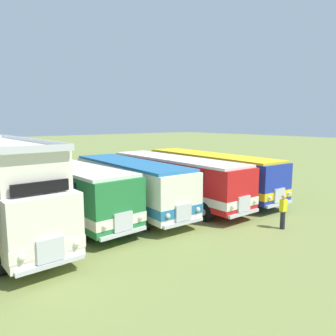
{
  "coord_description": "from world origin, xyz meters",
  "views": [
    {
      "loc": [
        -6.6,
        -15.87,
        5.31
      ],
      "look_at": [
        6.14,
        -0.29,
        2.35
      ],
      "focal_mm": 34.33,
      "sensor_mm": 36.0,
      "label": 1
    }
  ],
  "objects_px": {
    "bus_fourth_in_row": "(71,189)",
    "bus_seventh_in_row": "(209,171)",
    "bus_sixth_in_row": "(174,176)",
    "marshal_person": "(283,211)",
    "bus_third_in_row": "(4,186)",
    "bus_fifth_in_row": "(130,182)"
  },
  "relations": [
    {
      "from": "bus_sixth_in_row",
      "to": "marshal_person",
      "type": "height_order",
      "value": "bus_sixth_in_row"
    },
    {
      "from": "bus_sixth_in_row",
      "to": "marshal_person",
      "type": "relative_size",
      "value": 6.6
    },
    {
      "from": "bus_seventh_in_row",
      "to": "bus_fifth_in_row",
      "type": "bearing_deg",
      "value": 179.71
    },
    {
      "from": "bus_third_in_row",
      "to": "bus_sixth_in_row",
      "type": "height_order",
      "value": "bus_third_in_row"
    },
    {
      "from": "bus_sixth_in_row",
      "to": "bus_fourth_in_row",
      "type": "bearing_deg",
      "value": 175.08
    },
    {
      "from": "bus_third_in_row",
      "to": "bus_fourth_in_row",
      "type": "xyz_separation_m",
      "value": [
        3.32,
        0.37,
        -0.61
      ]
    },
    {
      "from": "bus_third_in_row",
      "to": "bus_fifth_in_row",
      "type": "xyz_separation_m",
      "value": [
        6.65,
        -0.12,
        -0.61
      ]
    },
    {
      "from": "bus_fifth_in_row",
      "to": "bus_sixth_in_row",
      "type": "xyz_separation_m",
      "value": [
        3.32,
        -0.08,
        0.01
      ]
    },
    {
      "from": "bus_sixth_in_row",
      "to": "marshal_person",
      "type": "xyz_separation_m",
      "value": [
        0.86,
        -7.32,
        -0.87
      ]
    },
    {
      "from": "bus_fifth_in_row",
      "to": "bus_seventh_in_row",
      "type": "xyz_separation_m",
      "value": [
        6.65,
        -0.03,
        0.01
      ]
    },
    {
      "from": "bus_third_in_row",
      "to": "bus_seventh_in_row",
      "type": "height_order",
      "value": "bus_third_in_row"
    },
    {
      "from": "bus_fourth_in_row",
      "to": "bus_seventh_in_row",
      "type": "distance_m",
      "value": 9.99
    },
    {
      "from": "bus_fourth_in_row",
      "to": "bus_sixth_in_row",
      "type": "xyz_separation_m",
      "value": [
        6.65,
        -0.57,
        0.01
      ]
    },
    {
      "from": "bus_third_in_row",
      "to": "marshal_person",
      "type": "relative_size",
      "value": 6.38
    },
    {
      "from": "bus_sixth_in_row",
      "to": "bus_seventh_in_row",
      "type": "height_order",
      "value": "same"
    },
    {
      "from": "bus_fourth_in_row",
      "to": "marshal_person",
      "type": "xyz_separation_m",
      "value": [
        7.51,
        -7.89,
        -0.86
      ]
    },
    {
      "from": "bus_fourth_in_row",
      "to": "bus_seventh_in_row",
      "type": "relative_size",
      "value": 0.84
    },
    {
      "from": "bus_third_in_row",
      "to": "bus_sixth_in_row",
      "type": "xyz_separation_m",
      "value": [
        9.97,
        -0.2,
        -0.6
      ]
    },
    {
      "from": "bus_seventh_in_row",
      "to": "marshal_person",
      "type": "relative_size",
      "value": 6.81
    },
    {
      "from": "bus_fifth_in_row",
      "to": "marshal_person",
      "type": "relative_size",
      "value": 5.79
    },
    {
      "from": "bus_fifth_in_row",
      "to": "marshal_person",
      "type": "height_order",
      "value": "bus_fifth_in_row"
    },
    {
      "from": "bus_third_in_row",
      "to": "bus_fifth_in_row",
      "type": "distance_m",
      "value": 6.68
    }
  ]
}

